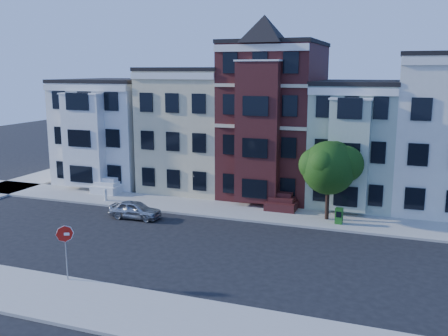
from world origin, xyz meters
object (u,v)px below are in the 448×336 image
at_px(street_tree, 329,171).
at_px(stop_sign, 66,249).
at_px(fire_hydrant, 106,196).
at_px(parked_car, 135,210).
at_px(newspaper_box, 339,216).

distance_m(street_tree, stop_sign, 17.71).
distance_m(street_tree, fire_hydrant, 17.14).
height_order(street_tree, stop_sign, street_tree).
xyz_separation_m(parked_car, fire_hydrant, (-4.34, 2.97, -0.11)).
bearing_deg(stop_sign, newspaper_box, 28.73).
bearing_deg(street_tree, stop_sign, -125.54).
height_order(parked_car, stop_sign, stop_sign).
height_order(street_tree, fire_hydrant, street_tree).
relative_size(street_tree, parked_car, 1.80).
xyz_separation_m(parked_car, stop_sign, (2.29, -10.40, 1.06)).
relative_size(newspaper_box, stop_sign, 0.35).
relative_size(street_tree, newspaper_box, 6.21).
xyz_separation_m(newspaper_box, stop_sign, (-11.15, -13.55, 1.00)).
height_order(parked_car, newspaper_box, parked_car).
xyz_separation_m(newspaper_box, fire_hydrant, (-17.77, -0.18, -0.16)).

